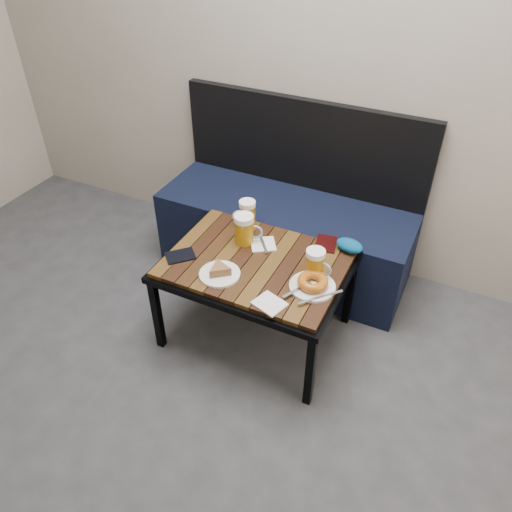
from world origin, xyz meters
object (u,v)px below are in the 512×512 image
at_px(cafe_table, 256,268).
at_px(beer_mug_right, 315,263).
at_px(beer_mug_centre, 245,229).
at_px(beer_mug_left, 247,213).
at_px(bench, 286,228).
at_px(passport_burgundy, 326,244).
at_px(plate_pie, 220,272).
at_px(knit_pouch, 350,246).
at_px(passport_navy, 180,256).
at_px(plate_bagel, 312,284).

bearing_deg(cafe_table, beer_mug_right, 4.04).
height_order(cafe_table, beer_mug_centre, beer_mug_centre).
bearing_deg(beer_mug_left, bench, -144.71).
distance_m(cafe_table, beer_mug_left, 0.32).
xyz_separation_m(cafe_table, passport_burgundy, (0.25, 0.26, 0.05)).
xyz_separation_m(plate_pie, passport_burgundy, (0.35, 0.42, -0.02)).
height_order(plate_pie, knit_pouch, knit_pouch).
distance_m(beer_mug_left, passport_navy, 0.41).
height_order(beer_mug_centre, passport_burgundy, beer_mug_centre).
distance_m(cafe_table, beer_mug_centre, 0.20).
bearing_deg(beer_mug_centre, plate_pie, -109.30).
bearing_deg(cafe_table, bench, 98.22).
xyz_separation_m(bench, beer_mug_left, (-0.09, -0.32, 0.27)).
distance_m(cafe_table, knit_pouch, 0.45).
distance_m(passport_navy, knit_pouch, 0.79).
height_order(beer_mug_left, passport_navy, beer_mug_left).
distance_m(bench, cafe_table, 0.60).
bearing_deg(passport_navy, plate_pie, 34.74).
distance_m(cafe_table, passport_burgundy, 0.36).
bearing_deg(beer_mug_right, passport_burgundy, 104.29).
bearing_deg(knit_pouch, passport_navy, -151.03).
xyz_separation_m(beer_mug_right, knit_pouch, (0.08, 0.24, -0.04)).
relative_size(bench, plate_pie, 7.66).
xyz_separation_m(cafe_table, passport_navy, (-0.33, -0.12, 0.05)).
xyz_separation_m(beer_mug_centre, beer_mug_right, (0.39, -0.09, -0.01)).
bearing_deg(beer_mug_right, beer_mug_centre, 174.29).
height_order(bench, beer_mug_centre, bench).
xyz_separation_m(beer_mug_left, plate_bagel, (0.47, -0.31, -0.04)).
bearing_deg(passport_navy, bench, 114.55).
bearing_deg(passport_navy, beer_mug_left, 111.07).
height_order(beer_mug_left, beer_mug_centre, beer_mug_centre).
distance_m(plate_pie, plate_bagel, 0.41).
height_order(plate_pie, plate_bagel, plate_bagel).
xyz_separation_m(beer_mug_left, passport_burgundy, (0.42, 0.01, -0.06)).
bearing_deg(bench, cafe_table, -81.78).
xyz_separation_m(beer_mug_centre, passport_burgundy, (0.36, 0.15, -0.07)).
xyz_separation_m(plate_pie, plate_bagel, (0.40, 0.10, 0.00)).
height_order(bench, beer_mug_left, bench).
height_order(bench, passport_burgundy, bench).
height_order(passport_navy, knit_pouch, knit_pouch).
height_order(beer_mug_right, plate_bagel, beer_mug_right).
xyz_separation_m(beer_mug_right, plate_bagel, (0.02, -0.08, -0.05)).
distance_m(plate_bagel, passport_navy, 0.63).
bearing_deg(passport_burgundy, beer_mug_left, 169.97).
xyz_separation_m(bench, beer_mug_right, (0.36, -0.55, 0.27)).
bearing_deg(passport_burgundy, beer_mug_centre, -168.31).
relative_size(beer_mug_centre, knit_pouch, 1.14).
bearing_deg(beer_mug_left, passport_navy, 27.56).
bearing_deg(beer_mug_left, passport_burgundy, 142.23).
bearing_deg(beer_mug_right, plate_bagel, -68.92).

